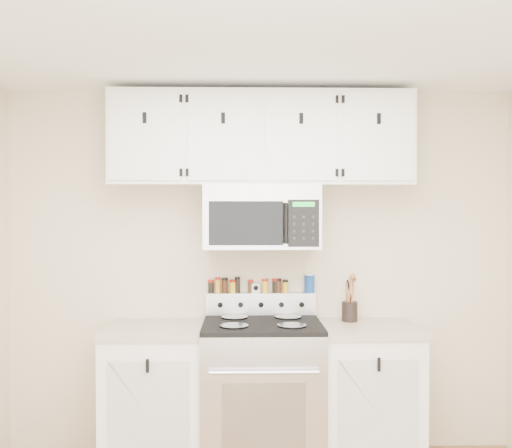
{
  "coord_description": "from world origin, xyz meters",
  "views": [
    {
      "loc": [
        -0.12,
        -2.24,
        1.65
      ],
      "look_at": [
        -0.04,
        1.45,
        1.58
      ],
      "focal_mm": 40.0,
      "sensor_mm": 36.0,
      "label": 1
    }
  ],
  "objects_px": {
    "range": "(262,393)",
    "utensil_crock": "(350,310)",
    "microwave": "(262,217)",
    "salt_canister": "(309,283)"
  },
  "relations": [
    {
      "from": "range",
      "to": "utensil_crock",
      "type": "bearing_deg",
      "value": 15.6
    },
    {
      "from": "microwave",
      "to": "salt_canister",
      "type": "relative_size",
      "value": 5.73
    },
    {
      "from": "utensil_crock",
      "to": "salt_canister",
      "type": "height_order",
      "value": "salt_canister"
    },
    {
      "from": "microwave",
      "to": "utensil_crock",
      "type": "distance_m",
      "value": 0.87
    },
    {
      "from": "range",
      "to": "salt_canister",
      "type": "xyz_separation_m",
      "value": [
        0.34,
        0.28,
        0.68
      ]
    },
    {
      "from": "range",
      "to": "utensil_crock",
      "type": "height_order",
      "value": "utensil_crock"
    },
    {
      "from": "microwave",
      "to": "range",
      "type": "bearing_deg",
      "value": -90.23
    },
    {
      "from": "range",
      "to": "microwave",
      "type": "bearing_deg",
      "value": 89.77
    },
    {
      "from": "microwave",
      "to": "utensil_crock",
      "type": "xyz_separation_m",
      "value": [
        0.6,
        0.04,
        -0.63
      ]
    },
    {
      "from": "salt_canister",
      "to": "utensil_crock",
      "type": "bearing_deg",
      "value": -23.77
    }
  ]
}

